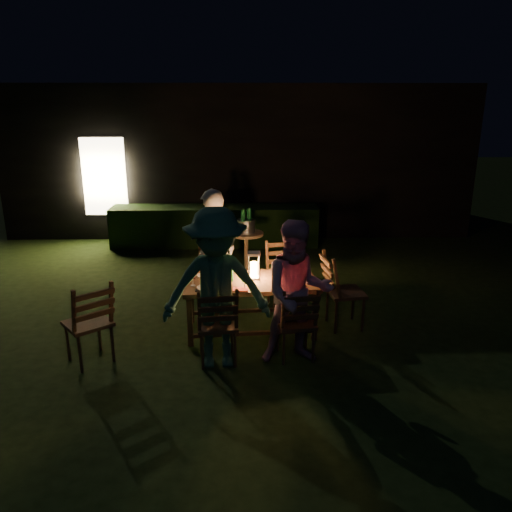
{
  "coord_description": "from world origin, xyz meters",
  "views": [
    {
      "loc": [
        0.13,
        -6.25,
        2.88
      ],
      "look_at": [
        0.27,
        -0.07,
        0.94
      ],
      "focal_mm": 35.0,
      "sensor_mm": 36.0,
      "label": 1
    }
  ],
  "objects_px": {
    "chair_end": "(343,304)",
    "side_table": "(246,238)",
    "bottle_table": "(230,270)",
    "ice_bucket": "(246,226)",
    "person_opp_right": "(298,293)",
    "bottle_bucket_b": "(249,222)",
    "chair_far_left": "(214,290)",
    "chair_spare": "(90,337)",
    "person_opp_left": "(216,289)",
    "dining_table": "(250,285)",
    "chair_near_left": "(218,338)",
    "bottle_bucket_a": "(243,224)",
    "chair_near_right": "(296,335)",
    "person_house_side": "(213,250)",
    "chair_far_right": "(283,287)",
    "lantern": "(254,267)"
  },
  "relations": [
    {
      "from": "chair_near_left",
      "to": "chair_far_right",
      "type": "bearing_deg",
      "value": 54.53
    },
    {
      "from": "person_opp_right",
      "to": "ice_bucket",
      "type": "distance_m",
      "value": 2.92
    },
    {
      "from": "chair_end",
      "to": "lantern",
      "type": "height_order",
      "value": "chair_end"
    },
    {
      "from": "chair_far_left",
      "to": "chair_end",
      "type": "distance_m",
      "value": 1.85
    },
    {
      "from": "person_house_side",
      "to": "person_opp_left",
      "type": "relative_size",
      "value": 0.95
    },
    {
      "from": "person_house_side",
      "to": "person_opp_right",
      "type": "distance_m",
      "value": 1.87
    },
    {
      "from": "dining_table",
      "to": "chair_spare",
      "type": "height_order",
      "value": "chair_spare"
    },
    {
      "from": "chair_end",
      "to": "bottle_table",
      "type": "height_order",
      "value": "chair_end"
    },
    {
      "from": "chair_spare",
      "to": "side_table",
      "type": "bearing_deg",
      "value": 18.79
    },
    {
      "from": "chair_near_left",
      "to": "bottle_bucket_b",
      "type": "distance_m",
      "value": 3.02
    },
    {
      "from": "dining_table",
      "to": "person_opp_right",
      "type": "relative_size",
      "value": 1.05
    },
    {
      "from": "person_house_side",
      "to": "bottle_table",
      "type": "height_order",
      "value": "person_house_side"
    },
    {
      "from": "chair_spare",
      "to": "lantern",
      "type": "bearing_deg",
      "value": -15.44
    },
    {
      "from": "chair_spare",
      "to": "bottle_bucket_b",
      "type": "xyz_separation_m",
      "value": [
        1.83,
        2.9,
        0.62
      ]
    },
    {
      "from": "dining_table",
      "to": "side_table",
      "type": "distance_m",
      "value": 2.09
    },
    {
      "from": "ice_bucket",
      "to": "bottle_bucket_a",
      "type": "relative_size",
      "value": 0.94
    },
    {
      "from": "chair_spare",
      "to": "person_opp_left",
      "type": "xyz_separation_m",
      "value": [
        1.45,
        -0.08,
        0.6
      ]
    },
    {
      "from": "bottle_table",
      "to": "ice_bucket",
      "type": "height_order",
      "value": "ice_bucket"
    },
    {
      "from": "person_opp_right",
      "to": "bottle_bucket_b",
      "type": "relative_size",
      "value": 5.18
    },
    {
      "from": "chair_end",
      "to": "side_table",
      "type": "bearing_deg",
      "value": -155.26
    },
    {
      "from": "bottle_table",
      "to": "chair_far_left",
      "type": "bearing_deg",
      "value": 109.38
    },
    {
      "from": "person_opp_right",
      "to": "bottle_table",
      "type": "xyz_separation_m",
      "value": [
        -0.77,
        0.76,
        0.01
      ]
    },
    {
      "from": "chair_end",
      "to": "ice_bucket",
      "type": "relative_size",
      "value": 3.51
    },
    {
      "from": "person_opp_right",
      "to": "bottle_bucket_b",
      "type": "bearing_deg",
      "value": 95.2
    },
    {
      "from": "chair_far_left",
      "to": "chair_near_left",
      "type": "bearing_deg",
      "value": 91.2
    },
    {
      "from": "dining_table",
      "to": "bottle_bucket_b",
      "type": "bearing_deg",
      "value": 85.08
    },
    {
      "from": "chair_far_left",
      "to": "side_table",
      "type": "xyz_separation_m",
      "value": [
        0.47,
        1.36,
        0.4
      ]
    },
    {
      "from": "person_opp_left",
      "to": "ice_bucket",
      "type": "xyz_separation_m",
      "value": [
        0.33,
        2.94,
        -0.02
      ]
    },
    {
      "from": "chair_far_right",
      "to": "person_house_side",
      "type": "height_order",
      "value": "person_house_side"
    },
    {
      "from": "chair_end",
      "to": "chair_near_left",
      "type": "bearing_deg",
      "value": -68.43
    },
    {
      "from": "dining_table",
      "to": "person_house_side",
      "type": "bearing_deg",
      "value": 118.76
    },
    {
      "from": "chair_near_right",
      "to": "chair_far_left",
      "type": "relative_size",
      "value": 1.0
    },
    {
      "from": "chair_far_left",
      "to": "person_house_side",
      "type": "distance_m",
      "value": 0.58
    },
    {
      "from": "chair_near_right",
      "to": "chair_end",
      "type": "relative_size",
      "value": 0.9
    },
    {
      "from": "chair_far_right",
      "to": "bottle_bucket_b",
      "type": "bearing_deg",
      "value": -81.59
    },
    {
      "from": "chair_far_left",
      "to": "chair_near_right",
      "type": "bearing_deg",
      "value": 121.52
    },
    {
      "from": "chair_spare",
      "to": "lantern",
      "type": "distance_m",
      "value": 2.12
    },
    {
      "from": "chair_near_left",
      "to": "chair_spare",
      "type": "bearing_deg",
      "value": 171.37
    },
    {
      "from": "chair_near_left",
      "to": "chair_far_right",
      "type": "xyz_separation_m",
      "value": [
        0.86,
        1.62,
        -0.01
      ]
    },
    {
      "from": "chair_far_left",
      "to": "person_opp_left",
      "type": "bearing_deg",
      "value": 91.17
    },
    {
      "from": "bottle_table",
      "to": "lantern",
      "type": "bearing_deg",
      "value": 14.31
    },
    {
      "from": "chair_spare",
      "to": "bottle_table",
      "type": "xyz_separation_m",
      "value": [
        1.58,
        0.75,
        0.53
      ]
    },
    {
      "from": "chair_far_right",
      "to": "bottle_table",
      "type": "height_order",
      "value": "bottle_table"
    },
    {
      "from": "lantern",
      "to": "bottle_bucket_a",
      "type": "xyz_separation_m",
      "value": [
        -0.14,
        1.99,
        0.08
      ]
    },
    {
      "from": "person_opp_left",
      "to": "chair_near_left",
      "type": "bearing_deg",
      "value": 88.93
    },
    {
      "from": "person_opp_right",
      "to": "dining_table",
      "type": "bearing_deg",
      "value": 118.76
    },
    {
      "from": "chair_near_right",
      "to": "bottle_table",
      "type": "relative_size",
      "value": 3.38
    },
    {
      "from": "person_opp_left",
      "to": "side_table",
      "type": "height_order",
      "value": "person_opp_left"
    },
    {
      "from": "dining_table",
      "to": "chair_near_left",
      "type": "relative_size",
      "value": 1.75
    },
    {
      "from": "chair_near_right",
      "to": "ice_bucket",
      "type": "distance_m",
      "value": 2.93
    }
  ]
}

